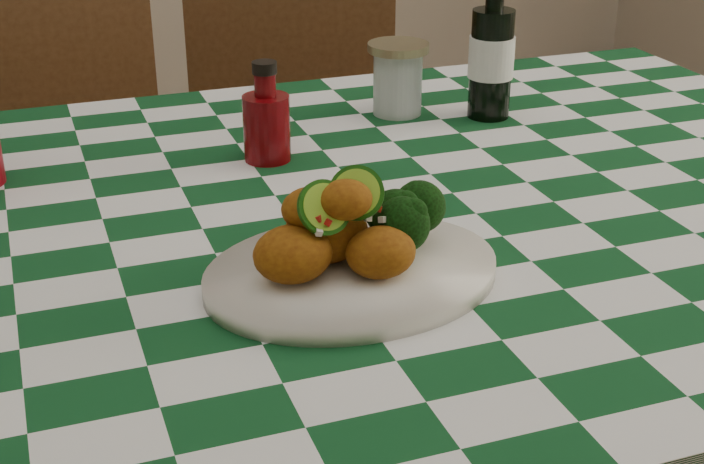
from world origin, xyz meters
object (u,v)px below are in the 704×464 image
object	(u,v)px
wooden_chair_left	(72,239)
wooden_chair_right	(299,212)
ketchup_bottle	(266,112)
plate	(352,274)
beer_bottle	(492,40)
fried_chicken_pile	(342,225)
mason_jar	(398,79)

from	to	relation	value
wooden_chair_left	wooden_chair_right	xyz separation A→B (m)	(0.44, 0.01, -0.02)
ketchup_bottle	wooden_chair_right	xyz separation A→B (m)	(0.19, 0.53, -0.39)
ketchup_bottle	plate	bearing A→B (deg)	-91.71
wooden_chair_left	wooden_chair_right	world-z (taller)	wooden_chair_left
beer_bottle	plate	bearing A→B (deg)	-130.81
fried_chicken_pile	wooden_chair_left	distance (m)	0.98
ketchup_bottle	wooden_chair_left	distance (m)	0.68
plate	ketchup_bottle	distance (m)	0.36
plate	mason_jar	size ratio (longest dim) A/B	2.85
mason_jar	ketchup_bottle	bearing A→B (deg)	-152.44
mason_jar	wooden_chair_right	distance (m)	0.55
ketchup_bottle	wooden_chair_left	xyz separation A→B (m)	(-0.24, 0.51, -0.38)
plate	ketchup_bottle	bearing A→B (deg)	88.29
fried_chicken_pile	wooden_chair_right	bearing A→B (deg)	76.32
plate	wooden_chair_left	distance (m)	0.96
ketchup_bottle	mason_jar	distance (m)	0.26
wooden_chair_left	wooden_chair_right	distance (m)	0.44
beer_bottle	mason_jar	bearing A→B (deg)	154.39
plate	wooden_chair_left	xyz separation A→B (m)	(-0.23, 0.87, -0.32)
mason_jar	beer_bottle	world-z (taller)	beer_bottle
plate	fried_chicken_pile	bearing A→B (deg)	180.00
plate	beer_bottle	distance (m)	0.57
ketchup_bottle	wooden_chair_left	size ratio (longest dim) A/B	0.14
mason_jar	wooden_chair_right	size ratio (longest dim) A/B	0.12
fried_chicken_pile	wooden_chair_left	bearing A→B (deg)	104.24
plate	fried_chicken_pile	world-z (taller)	fried_chicken_pile
fried_chicken_pile	ketchup_bottle	size ratio (longest dim) A/B	1.10
ketchup_bottle	wooden_chair_right	size ratio (longest dim) A/B	0.14
beer_bottle	wooden_chair_left	world-z (taller)	beer_bottle
plate	mason_jar	distance (m)	0.54
fried_chicken_pile	beer_bottle	size ratio (longest dim) A/B	0.64
mason_jar	wooden_chair_left	world-z (taller)	wooden_chair_left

